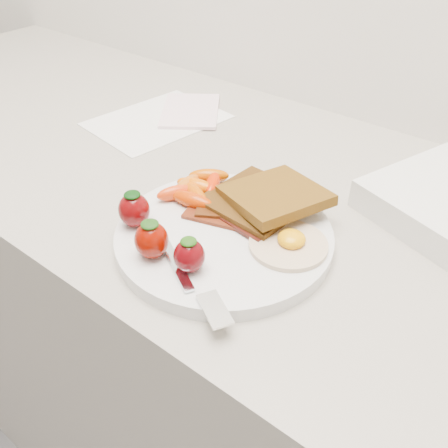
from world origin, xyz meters
The scene contains 11 objects.
counter centered at (0.00, 1.70, 0.45)m, with size 2.00×0.60×0.90m, color gray.
plate centered at (0.03, 1.57, 0.91)m, with size 0.27×0.27×0.02m, color silver.
toast_lower centered at (0.03, 1.64, 0.93)m, with size 0.12×0.12×0.01m, color #381C0C.
toast_upper centered at (0.05, 1.65, 0.94)m, with size 0.11×0.11×0.01m, color #34230C.
fried_egg centered at (0.11, 1.59, 0.92)m, with size 0.12×0.12×0.02m.
bacon_strips centered at (0.02, 1.59, 0.92)m, with size 0.12×0.08×0.01m.
baby_carrots centered at (-0.05, 1.61, 0.93)m, with size 0.08×0.11×0.02m.
strawberries centered at (-0.01, 1.49, 0.94)m, with size 0.15×0.07×0.05m.
fork centered at (0.06, 1.48, 0.92)m, with size 0.17×0.09×0.00m.
paper_sheet centered at (-0.29, 1.77, 0.90)m, with size 0.17×0.23×0.00m, color white.
notepad centered at (-0.26, 1.83, 0.91)m, with size 0.10×0.15×0.01m, color #F4D3DD.
Camera 1 is at (0.33, 1.19, 1.29)m, focal length 40.00 mm.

